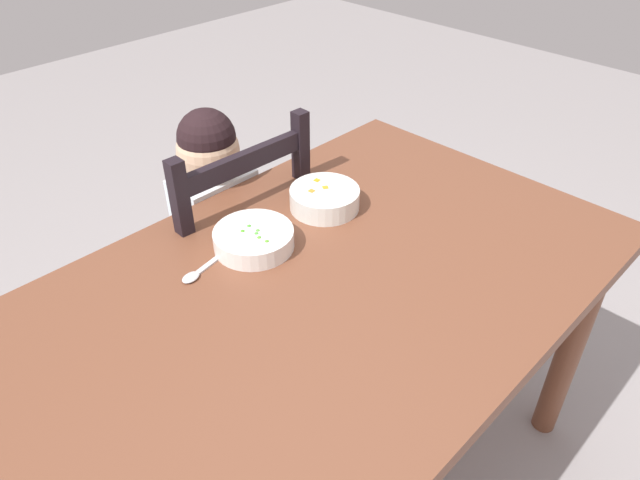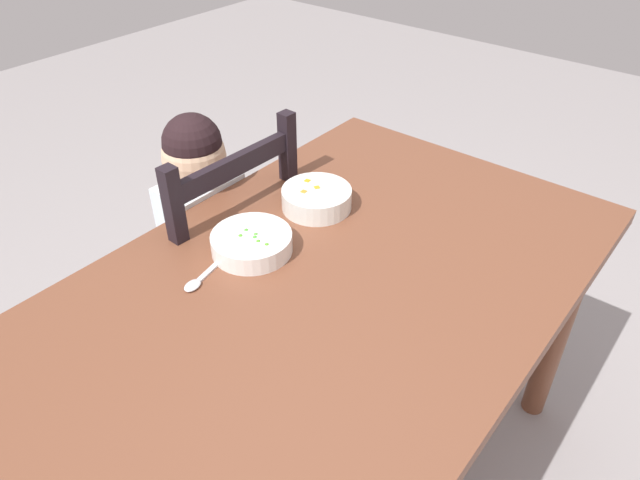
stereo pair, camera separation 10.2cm
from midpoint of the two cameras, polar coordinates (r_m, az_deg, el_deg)
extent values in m
plane|color=gray|center=(1.87, -0.98, -22.08)|extent=(8.00, 8.00, 0.00)
cube|color=brown|center=(1.29, -1.32, -4.37)|extent=(1.40, 0.90, 0.04)
cylinder|color=brown|center=(1.86, 20.79, -8.02)|extent=(0.07, 0.07, 0.73)
cylinder|color=brown|center=(2.10, 1.97, 0.50)|extent=(0.07, 0.07, 0.73)
cube|color=black|center=(1.84, -12.77, -3.01)|extent=(0.43, 0.43, 0.02)
cube|color=black|center=(2.19, -11.24, -3.26)|extent=(0.04, 0.04, 0.44)
cube|color=black|center=(2.05, -19.42, -8.29)|extent=(0.04, 0.04, 0.44)
cube|color=black|center=(1.97, -4.06, -7.93)|extent=(0.04, 0.04, 0.44)
cube|color=black|center=(1.81, -12.70, -14.14)|extent=(0.04, 0.04, 0.44)
cube|color=black|center=(1.66, -4.77, 4.32)|extent=(0.04, 0.04, 0.50)
cube|color=black|center=(1.47, -15.20, -1.77)|extent=(0.04, 0.04, 0.50)
cube|color=black|center=(1.47, -10.36, 7.10)|extent=(0.36, 0.04, 0.05)
cube|color=black|center=(1.54, -9.77, 2.23)|extent=(0.36, 0.04, 0.05)
cube|color=silver|center=(1.72, -12.87, 0.98)|extent=(0.22, 0.14, 0.32)
sphere|color=#D8AF8B|center=(1.60, -14.00, 7.91)|extent=(0.17, 0.17, 0.17)
sphere|color=black|center=(1.58, -14.20, 9.13)|extent=(0.16, 0.16, 0.16)
cylinder|color=#3F4C72|center=(1.87, -10.13, -10.96)|extent=(0.07, 0.07, 0.46)
cylinder|color=#3F4C72|center=(1.92, -7.71, -9.15)|extent=(0.07, 0.07, 0.46)
cylinder|color=silver|center=(1.54, -14.49, -0.13)|extent=(0.06, 0.24, 0.13)
cylinder|color=silver|center=(1.68, -7.66, 3.98)|extent=(0.06, 0.24, 0.13)
cylinder|color=white|center=(1.35, -8.81, -0.34)|extent=(0.19, 0.19, 0.05)
cylinder|color=white|center=(1.37, -8.74, -1.00)|extent=(0.08, 0.08, 0.01)
cylinder|color=#529E33|center=(1.35, -8.84, -0.10)|extent=(0.15, 0.15, 0.02)
sphere|color=#509A27|center=(1.31, -7.42, -0.60)|extent=(0.01, 0.01, 0.01)
sphere|color=green|center=(1.36, -9.33, 0.81)|extent=(0.01, 0.01, 0.01)
sphere|color=#53AA2B|center=(1.32, -8.23, -0.28)|extent=(0.01, 0.01, 0.01)
sphere|color=#4BA226|center=(1.34, -9.91, 0.26)|extent=(0.01, 0.01, 0.01)
sphere|color=green|center=(1.33, -8.54, 0.11)|extent=(0.01, 0.01, 0.01)
sphere|color=#54A13A|center=(1.34, -8.44, 0.41)|extent=(0.01, 0.01, 0.01)
cylinder|color=white|center=(1.49, -2.29, 4.01)|extent=(0.18, 0.18, 0.05)
cylinder|color=white|center=(1.50, -2.27, 3.25)|extent=(0.08, 0.08, 0.01)
cylinder|color=orange|center=(1.48, -2.30, 4.27)|extent=(0.15, 0.15, 0.03)
cube|color=orange|center=(1.47, -3.58, 4.55)|extent=(0.02, 0.02, 0.01)
cube|color=orange|center=(1.52, -3.17, 5.62)|extent=(0.02, 0.02, 0.01)
cube|color=orange|center=(1.49, -2.26, 4.97)|extent=(0.02, 0.02, 0.01)
cube|color=silver|center=(1.33, -12.70, -2.82)|extent=(0.10, 0.03, 0.00)
ellipsoid|color=silver|center=(1.29, -14.55, -4.38)|extent=(0.05, 0.04, 0.01)
camera|label=1|loc=(0.05, 87.76, 1.64)|focal=32.82mm
camera|label=2|loc=(0.05, -92.24, -1.64)|focal=32.82mm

